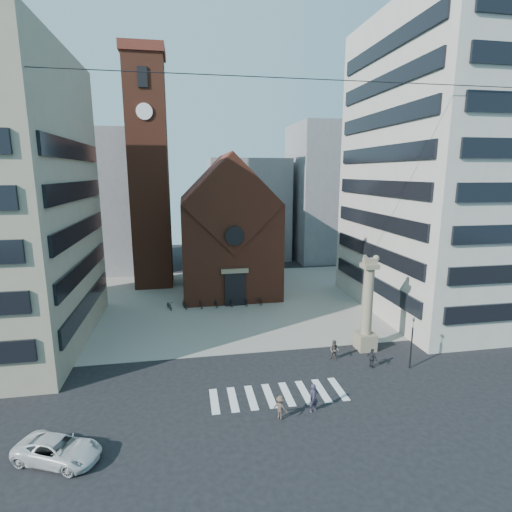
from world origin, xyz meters
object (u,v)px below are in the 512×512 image
(white_car, at_px, (58,450))
(pedestrian_0, at_px, (314,398))
(pedestrian_1, at_px, (334,350))
(scooter_0, at_px, (169,305))
(lion_column, at_px, (367,313))
(traffic_light, at_px, (412,342))
(pedestrian_2, at_px, (372,358))

(white_car, xyz_separation_m, pedestrian_0, (15.31, 1.96, 0.31))
(pedestrian_1, height_order, scooter_0, pedestrian_1)
(lion_column, relative_size, scooter_0, 4.64)
(lion_column, height_order, pedestrian_1, lion_column)
(traffic_light, distance_m, pedestrian_0, 10.62)
(pedestrian_0, relative_size, pedestrian_2, 1.20)
(lion_column, xyz_separation_m, pedestrian_0, (-7.60, -8.36, -2.48))
(scooter_0, bearing_deg, pedestrian_2, -63.37)
(lion_column, distance_m, traffic_light, 4.62)
(white_car, relative_size, pedestrian_1, 2.73)
(lion_column, distance_m, white_car, 25.28)
(white_car, distance_m, pedestrian_2, 22.98)
(lion_column, xyz_separation_m, pedestrian_1, (-3.52, -1.51, -2.59))
(pedestrian_0, xyz_separation_m, scooter_0, (-10.09, 22.23, -0.43))
(lion_column, bearing_deg, pedestrian_1, -156.82)
(lion_column, distance_m, pedestrian_2, 4.39)
(white_car, bearing_deg, pedestrian_1, -43.01)
(traffic_light, bearing_deg, pedestrian_1, 155.67)
(pedestrian_0, distance_m, pedestrian_2, 8.28)
(pedestrian_0, height_order, scooter_0, pedestrian_0)
(pedestrian_2, bearing_deg, white_car, 83.63)
(white_car, xyz_separation_m, scooter_0, (5.22, 24.18, -0.12))
(white_car, bearing_deg, traffic_light, -53.21)
(pedestrian_0, distance_m, pedestrian_1, 7.98)
(traffic_light, bearing_deg, white_car, -165.77)
(pedestrian_0, bearing_deg, scooter_0, 95.34)
(traffic_light, bearing_deg, lion_column, 116.46)
(traffic_light, height_order, pedestrian_2, traffic_light)
(traffic_light, height_order, pedestrian_1, traffic_light)
(pedestrian_2, relative_size, scooter_0, 0.87)
(white_car, height_order, scooter_0, white_car)
(pedestrian_1, relative_size, pedestrian_2, 1.07)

